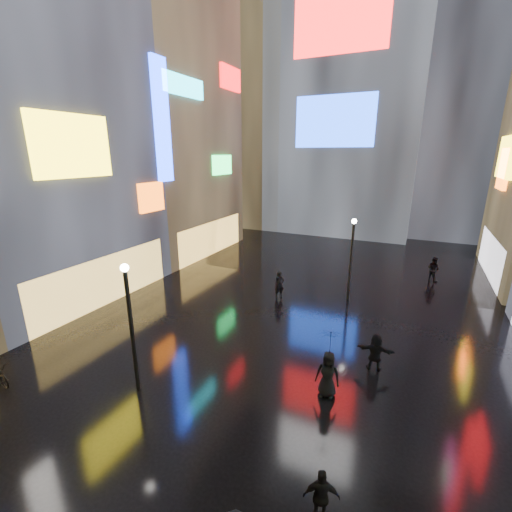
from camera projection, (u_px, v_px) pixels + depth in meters
The scene contains 14 objects.
ground at pixel (309, 298), 21.96m from camera, with size 140.00×140.00×0.00m, color black.
building_left_mid at pixel (22, 98), 19.84m from camera, with size 10.28×12.70×24.00m.
building_left_far at pixel (161, 129), 30.52m from camera, with size 10.28×12.00×22.00m.
tower_main at pixel (354, 40), 37.90m from camera, with size 16.00×14.20×42.00m.
tower_flank_right at pixel (471, 73), 35.91m from camera, with size 12.00×12.00×34.00m, color black.
tower_flank_left at pixel (257, 119), 42.99m from camera, with size 10.00×10.00×26.00m, color black.
lamp_near at pixel (131, 322), 12.65m from camera, with size 0.30×0.30×5.20m.
lamp_far at pixel (351, 255), 20.88m from camera, with size 0.30×0.30×5.20m.
pedestrian_3 at pixel (321, 496), 8.46m from camera, with size 0.91×0.38×1.56m, color black.
pedestrian_4 at pixel (328, 374), 12.89m from camera, with size 0.90×0.59×1.85m, color black.
pedestrian_5 at pixel (375, 352), 14.50m from camera, with size 1.54×0.49×1.66m, color black.
pedestrian_6 at pixel (279, 285), 21.79m from camera, with size 0.64×0.42×1.75m, color black.
pedestrian_7 at pixel (433, 269), 24.67m from camera, with size 0.87×0.68×1.79m, color black.
umbrella_2 at pixel (330, 342), 12.49m from camera, with size 1.01×1.03×0.93m, color black.
Camera 1 is at (5.55, 0.23, 8.92)m, focal length 24.00 mm.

